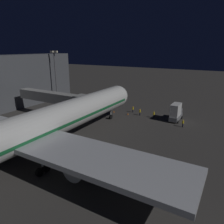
{
  "coord_description": "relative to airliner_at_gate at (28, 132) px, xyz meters",
  "views": [
    {
      "loc": [
        -26.53,
        28.37,
        17.58
      ],
      "look_at": [
        -3.0,
        -11.91,
        3.5
      ],
      "focal_mm": 34.19,
      "sensor_mm": 36.0,
      "label": 1
    }
  ],
  "objects": [
    {
      "name": "jet_bridge",
      "position": [
        12.04,
        -18.73,
        0.14
      ],
      "size": [
        22.47,
        3.4,
        6.9
      ],
      "color": "#9E9E99",
      "rests_on": "ground_plane"
    },
    {
      "name": "ops_van",
      "position": [
        -14.68,
        -32.1,
        -3.06
      ],
      "size": [
        2.36,
        5.86,
        4.43
      ],
      "color": "slate",
      "rests_on": "ground_plane"
    },
    {
      "name": "ground_crew_by_belt_loader",
      "position": [
        -5.24,
        -31.59,
        -4.22
      ],
      "size": [
        0.4,
        0.4,
        1.84
      ],
      "color": "black",
      "rests_on": "ground_plane"
    },
    {
      "name": "ground_crew_marshaller_fwd",
      "position": [
        -17.35,
        -28.25,
        -4.22
      ],
      "size": [
        0.4,
        0.4,
        1.83
      ],
      "color": "black",
      "rests_on": "ground_plane"
    },
    {
      "name": "apron_floodlight_mast",
      "position": [
        25.5,
        -32.16,
        4.52
      ],
      "size": [
        2.9,
        0.5,
        16.68
      ],
      "color": "#59595E",
      "rests_on": "ground_plane"
    },
    {
      "name": "traffic_cone_nose_starboard",
      "position": [
        2.2,
        -30.46,
        -4.96
      ],
      "size": [
        0.36,
        0.36,
        0.55
      ],
      "primitive_type": "cone",
      "color": "orange",
      "rests_on": "ground_plane"
    },
    {
      "name": "ground_crew_near_nose_gear",
      "position": [
        -9.25,
        -31.39,
        -4.25
      ],
      "size": [
        0.4,
        0.4,
        1.78
      ],
      "color": "black",
      "rests_on": "ground_plane"
    },
    {
      "name": "traffic_cone_nose_port",
      "position": [
        -2.2,
        -30.46,
        -4.96
      ],
      "size": [
        0.36,
        0.36,
        0.55
      ],
      "primitive_type": "cone",
      "color": "orange",
      "rests_on": "ground_plane"
    },
    {
      "name": "ground_crew_under_port_wing",
      "position": [
        -2.43,
        -33.2,
        -4.25
      ],
      "size": [
        0.4,
        0.4,
        1.8
      ],
      "color": "black",
      "rests_on": "ground_plane"
    },
    {
      "name": "ground_plane",
      "position": [
        0.0,
        -8.54,
        -5.24
      ],
      "size": [
        320.0,
        320.0,
        0.0
      ],
      "primitive_type": "plane",
      "color": "#383533"
    },
    {
      "name": "airliner_at_gate",
      "position": [
        0.0,
        0.0,
        0.0
      ],
      "size": [
        50.52,
        62.7,
        18.39
      ],
      "color": "silver",
      "rests_on": "ground_plane"
    }
  ]
}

